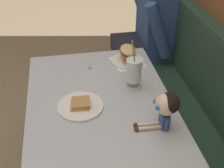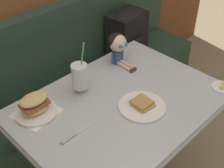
{
  "view_description": "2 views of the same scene",
  "coord_description": "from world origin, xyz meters",
  "px_view_note": "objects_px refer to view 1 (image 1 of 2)",
  "views": [
    {
      "loc": [
        1.3,
        0.02,
        1.77
      ],
      "look_at": [
        -0.02,
        0.26,
        0.82
      ],
      "focal_mm": 47.67,
      "sensor_mm": 36.0,
      "label": 1
    },
    {
      "loc": [
        -0.91,
        -0.67,
        1.81
      ],
      "look_at": [
        -0.0,
        0.24,
        0.83
      ],
      "focal_mm": 48.74,
      "sensor_mm": 36.0,
      "label": 2
    }
  ],
  "objects_px": {
    "milkshake_glass": "(134,72)",
    "sandwich_plate": "(128,56)",
    "butter_knife": "(90,68)",
    "diner_patron": "(151,23)",
    "seated_doll": "(166,106)",
    "toast_plate": "(80,106)"
  },
  "relations": [
    {
      "from": "milkshake_glass",
      "to": "butter_knife",
      "type": "bearing_deg",
      "value": -136.11
    },
    {
      "from": "milkshake_glass",
      "to": "sandwich_plate",
      "type": "bearing_deg",
      "value": 173.86
    },
    {
      "from": "sandwich_plate",
      "to": "diner_patron",
      "type": "xyz_separation_m",
      "value": [
        -0.59,
        0.33,
        -0.04
      ]
    },
    {
      "from": "sandwich_plate",
      "to": "butter_knife",
      "type": "height_order",
      "value": "sandwich_plate"
    },
    {
      "from": "milkshake_glass",
      "to": "butter_knife",
      "type": "height_order",
      "value": "milkshake_glass"
    },
    {
      "from": "seated_doll",
      "to": "butter_knife",
      "type": "bearing_deg",
      "value": -153.62
    },
    {
      "from": "toast_plate",
      "to": "butter_knife",
      "type": "bearing_deg",
      "value": 165.58
    },
    {
      "from": "milkshake_glass",
      "to": "sandwich_plate",
      "type": "xyz_separation_m",
      "value": [
        -0.28,
        0.03,
        -0.05
      ]
    },
    {
      "from": "milkshake_glass",
      "to": "sandwich_plate",
      "type": "distance_m",
      "value": 0.28
    },
    {
      "from": "milkshake_glass",
      "to": "sandwich_plate",
      "type": "relative_size",
      "value": 1.35
    },
    {
      "from": "milkshake_glass",
      "to": "seated_doll",
      "type": "relative_size",
      "value": 1.43
    },
    {
      "from": "butter_knife",
      "to": "milkshake_glass",
      "type": "bearing_deg",
      "value": 43.89
    },
    {
      "from": "sandwich_plate",
      "to": "seated_doll",
      "type": "height_order",
      "value": "seated_doll"
    },
    {
      "from": "milkshake_glass",
      "to": "butter_knife",
      "type": "distance_m",
      "value": 0.34
    },
    {
      "from": "butter_knife",
      "to": "diner_patron",
      "type": "xyz_separation_m",
      "value": [
        -0.63,
        0.59,
        -0.0
      ]
    },
    {
      "from": "milkshake_glass",
      "to": "diner_patron",
      "type": "bearing_deg",
      "value": 157.24
    },
    {
      "from": "seated_doll",
      "to": "diner_patron",
      "type": "xyz_separation_m",
      "value": [
        -1.23,
        0.29,
        -0.13
      ]
    },
    {
      "from": "butter_knife",
      "to": "diner_patron",
      "type": "height_order",
      "value": "diner_patron"
    },
    {
      "from": "milkshake_glass",
      "to": "diner_patron",
      "type": "xyz_separation_m",
      "value": [
        -0.87,
        0.36,
        -0.1
      ]
    },
    {
      "from": "seated_doll",
      "to": "diner_patron",
      "type": "distance_m",
      "value": 1.27
    },
    {
      "from": "sandwich_plate",
      "to": "milkshake_glass",
      "type": "bearing_deg",
      "value": -6.14
    },
    {
      "from": "toast_plate",
      "to": "seated_doll",
      "type": "relative_size",
      "value": 1.14
    }
  ]
}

